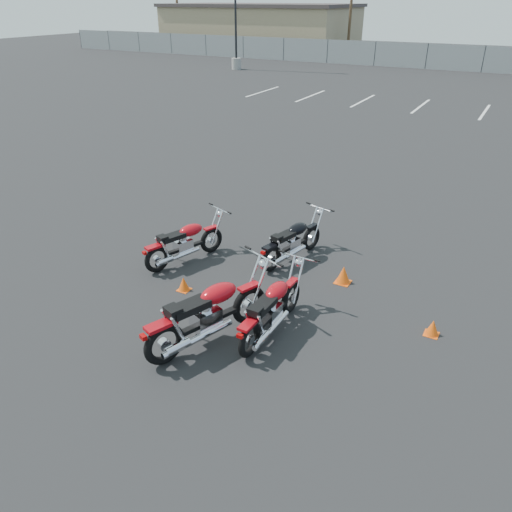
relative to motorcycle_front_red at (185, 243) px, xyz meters
The scene contains 12 objects.
ground 1.80m from the motorcycle_front_red, 26.53° to the right, with size 120.00×120.00×0.00m, color black.
motorcycle_front_red is the anchor object (origin of this frame).
motorcycle_second_black 2.21m from the motorcycle_front_red, 30.89° to the left, with size 0.87×1.89×0.93m.
motorcycle_third_red 2.80m from the motorcycle_front_red, 46.30° to the right, with size 1.31×2.35×1.17m.
motorcycle_rear_red 2.99m from the motorcycle_front_red, 26.36° to the right, with size 0.78×2.02×0.99m.
training_cone_near 3.25m from the motorcycle_front_red, 13.53° to the left, with size 0.29×0.29×0.34m.
training_cone_far 5.01m from the motorcycle_front_red, ahead, with size 0.23×0.23×0.27m.
training_cone_extra 1.18m from the motorcycle_front_red, 55.89° to the right, with size 0.23×0.23×0.27m.
light_pole_west 31.03m from the motorcycle_front_red, 118.84° to the left, with size 0.80×0.70×11.13m.
chainlink_fence 34.26m from the motorcycle_front_red, 87.39° to the left, with size 80.06×0.06×1.80m.
tan_building_west 46.04m from the motorcycle_front_red, 116.38° to the left, with size 18.40×10.40×4.30m.
parking_line_stripes 19.25m from the motorcycle_front_red, 92.80° to the left, with size 15.12×4.00×0.01m.
Camera 1 is at (4.12, -6.53, 4.88)m, focal length 35.00 mm.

